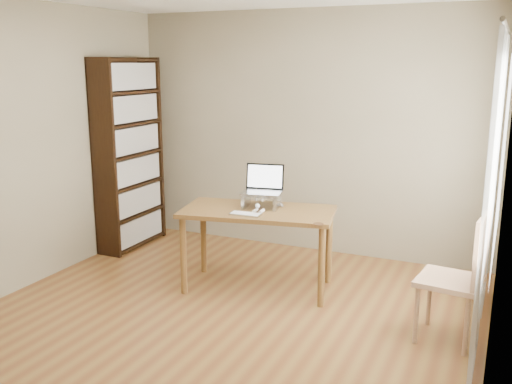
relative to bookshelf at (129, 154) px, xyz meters
name	(u,v)px	position (x,y,z in m)	size (l,w,h in m)	color
room	(209,168)	(1.86, -1.54, 0.25)	(4.04, 4.54, 2.64)	brown
bookshelf	(129,154)	(0.00, 0.00, 0.00)	(0.30, 0.90, 2.10)	black
curtains	(491,187)	(3.75, -0.75, 0.12)	(0.03, 1.90, 2.25)	silver
desk	(258,220)	(1.82, -0.58, -0.40)	(1.47, 0.92, 0.75)	brown
laptop_stand	(261,199)	(1.82, -0.50, -0.22)	(0.32, 0.25, 0.13)	silver
laptop	(264,185)	(1.82, -0.44, -0.11)	(0.39, 0.36, 0.25)	silver
keyboard	(245,214)	(1.80, -0.80, -0.29)	(0.28, 0.13, 0.02)	silver
coaster	(318,224)	(2.47, -0.81, -0.30)	(0.09, 0.09, 0.01)	#4F2E1B
cat	(267,201)	(1.86, -0.47, -0.24)	(0.24, 0.47, 0.14)	#4A433A
chair	(461,274)	(3.61, -0.92, -0.51)	(0.49, 0.49, 1.00)	tan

